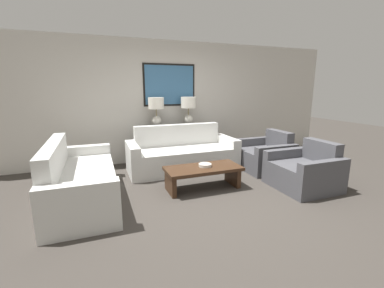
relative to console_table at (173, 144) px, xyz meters
The scene contains 11 objects.
ground_plane 2.27m from the console_table, 90.00° to the right, with size 20.00×20.00×0.00m, color #3D3833.
back_wall 0.97m from the console_table, 90.00° to the left, with size 8.32×0.12×2.65m.
console_table is the anchor object (origin of this frame).
table_lamp_left 0.89m from the console_table, behind, with size 0.33×0.33×0.64m.
table_lamp_right 0.89m from the console_table, ahead, with size 0.33×0.33×0.64m.
couch_by_back_wall 0.65m from the console_table, 90.00° to the right, with size 2.17×0.89×0.89m.
couch_by_side 2.42m from the console_table, 141.08° to the right, with size 0.89×2.17×0.89m.
coffee_table 1.74m from the console_table, 90.15° to the right, with size 1.25×0.56×0.37m.
decorative_bowl 1.71m from the console_table, 88.62° to the right, with size 0.21×0.21×0.05m.
armchair_near_back_wall 2.00m from the console_table, 36.59° to the right, with size 0.92×0.96×0.77m.
armchair_near_camera 2.79m from the console_table, 54.81° to the right, with size 0.92×0.96×0.77m.
Camera 1 is at (-1.59, -3.21, 1.64)m, focal length 24.00 mm.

